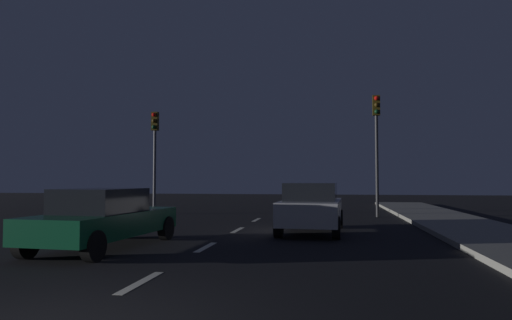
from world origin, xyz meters
name	(u,v)px	position (x,y,z in m)	size (l,w,h in m)	color
ground_plane	(212,244)	(0.00, 7.00, 0.00)	(80.00, 80.00, 0.00)	black
lane_stripe_second	(141,282)	(0.00, 2.60, 0.00)	(0.16, 1.60, 0.01)	silver
lane_stripe_third	(206,247)	(0.00, 6.40, 0.00)	(0.16, 1.60, 0.01)	silver
lane_stripe_fourth	(238,230)	(0.00, 10.20, 0.00)	(0.16, 1.60, 0.01)	silver
lane_stripe_fifth	(256,220)	(0.00, 14.00, 0.00)	(0.16, 1.60, 0.01)	silver
traffic_signal_left	(155,142)	(-5.37, 16.24, 3.46)	(0.32, 0.38, 4.94)	#4C4C51
traffic_signal_right	(377,132)	(5.07, 16.24, 3.77)	(0.32, 0.38, 5.43)	#2D2D30
car_stopped_ahead	(311,208)	(2.43, 9.85, 0.78)	(2.01, 4.08, 1.55)	silver
car_adjacent_lane	(104,218)	(-2.35, 5.80, 0.73)	(2.06, 4.63, 1.44)	#0F4C2D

